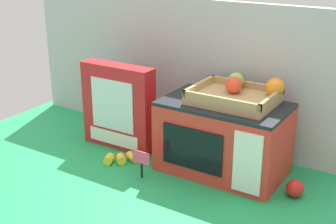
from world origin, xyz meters
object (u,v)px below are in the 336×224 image
at_px(cookie_set_box, 118,107).
at_px(loose_toy_apple, 294,189).
at_px(toy_microwave, 223,138).
at_px(price_sign, 140,160).
at_px(loose_toy_banana, 121,158).
at_px(food_groups_crate, 238,94).

distance_m(cookie_set_box, loose_toy_apple, 0.73).
xyz_separation_m(toy_microwave, loose_toy_apple, (0.28, -0.04, -0.10)).
height_order(toy_microwave, price_sign, toy_microwave).
bearing_deg(toy_microwave, loose_toy_banana, -157.68).
bearing_deg(cookie_set_box, toy_microwave, 3.65).
height_order(food_groups_crate, loose_toy_apple, food_groups_crate).
distance_m(toy_microwave, food_groups_crate, 0.16).
relative_size(food_groups_crate, loose_toy_apple, 5.01).
bearing_deg(toy_microwave, loose_toy_apple, -8.36).
bearing_deg(cookie_set_box, loose_toy_banana, -50.58).
bearing_deg(food_groups_crate, price_sign, -136.63).
relative_size(toy_microwave, food_groups_crate, 1.49).
bearing_deg(toy_microwave, food_groups_crate, 50.62).
xyz_separation_m(toy_microwave, price_sign, (-0.22, -0.20, -0.06)).
height_order(price_sign, loose_toy_banana, price_sign).
relative_size(loose_toy_banana, loose_toy_apple, 1.95).
distance_m(cookie_set_box, loose_toy_banana, 0.21).
bearing_deg(loose_toy_apple, cookie_set_box, 178.98).
xyz_separation_m(food_groups_crate, loose_toy_apple, (0.25, -0.08, -0.25)).
xyz_separation_m(food_groups_crate, loose_toy_banana, (-0.37, -0.18, -0.27)).
bearing_deg(loose_toy_apple, loose_toy_banana, -170.78).
xyz_separation_m(food_groups_crate, price_sign, (-0.25, -0.23, -0.22)).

